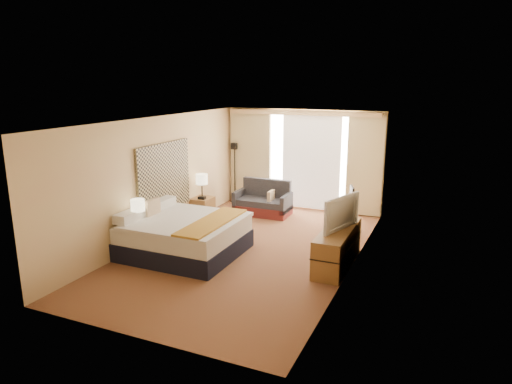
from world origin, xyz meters
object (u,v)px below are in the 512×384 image
at_px(media_dresser, 337,247).
at_px(desk_chair, 346,210).
at_px(bed, 184,235).
at_px(lamp_right, 202,180).
at_px(floor_lamp, 235,160).
at_px(television, 337,212).
at_px(lamp_left, 138,206).
at_px(nightstand_left, 138,241).
at_px(loveseat, 263,203).
at_px(nightstand_right, 203,209).

relative_size(media_dresser, desk_chair, 1.79).
xyz_separation_m(bed, desk_chair, (2.55, 2.77, 0.07)).
bearing_deg(lamp_right, desk_chair, 11.90).
bearing_deg(bed, media_dresser, 12.67).
relative_size(floor_lamp, television, 1.55).
height_order(bed, lamp_left, lamp_left).
bearing_deg(television, nightstand_left, 125.00).
distance_m(desk_chair, television, 2.19).
bearing_deg(loveseat, lamp_left, -108.59).
bearing_deg(media_dresser, loveseat, 135.39).
relative_size(nightstand_right, lamp_left, 0.98).
bearing_deg(desk_chair, lamp_left, -157.18).
height_order(nightstand_left, media_dresser, media_dresser).
xyz_separation_m(bed, floor_lamp, (-0.84, 3.95, 0.80)).
distance_m(nightstand_left, floor_lamp, 4.44).
height_order(media_dresser, desk_chair, desk_chair).
xyz_separation_m(nightstand_right, bed, (0.81, -2.10, 0.10)).
xyz_separation_m(nightstand_right, loveseat, (1.17, 1.04, 0.01)).
distance_m(nightstand_right, floor_lamp, 2.06).
bearing_deg(desk_chair, television, -102.86).
height_order(desk_chair, television, television).
height_order(lamp_left, television, television).
height_order(nightstand_right, lamp_left, lamp_left).
height_order(nightstand_left, lamp_left, lamp_left).
bearing_deg(lamp_right, nightstand_right, 122.16).
xyz_separation_m(media_dresser, desk_chair, (-0.34, 2.12, 0.10)).
relative_size(bed, loveseat, 1.52).
height_order(bed, loveseat, bed).
relative_size(nightstand_left, loveseat, 0.39).
distance_m(desk_chair, lamp_left, 4.61).
bearing_deg(nightstand_left, television, 16.43).
relative_size(desk_chair, television, 0.94).
bearing_deg(television, bed, 121.96).
bearing_deg(media_dresser, lamp_right, 158.96).
bearing_deg(media_dresser, floor_lamp, 138.50).
distance_m(loveseat, lamp_left, 3.77).
bearing_deg(television, floor_lamp, 66.91).
relative_size(media_dresser, loveseat, 1.29).
height_order(loveseat, lamp_left, lamp_left).
distance_m(nightstand_right, lamp_left, 2.59).
xyz_separation_m(media_dresser, lamp_left, (-3.66, -1.04, 0.64)).
height_order(nightstand_left, desk_chair, desk_chair).
distance_m(floor_lamp, lamp_left, 4.34).
height_order(nightstand_left, loveseat, loveseat).
distance_m(media_dresser, television, 0.66).
distance_m(floor_lamp, lamp_right, 1.89).
distance_m(bed, television, 2.99).
bearing_deg(lamp_right, television, -20.94).
distance_m(nightstand_right, desk_chair, 3.43).
bearing_deg(media_dresser, desk_chair, 99.05).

